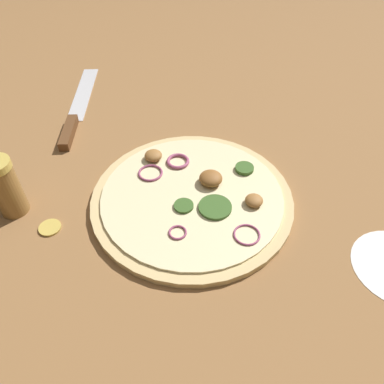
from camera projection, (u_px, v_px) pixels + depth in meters
name	position (u px, v px, depth m)	size (l,w,h in m)	color
ground_plane	(192.00, 201.00, 0.64)	(3.00, 3.00, 0.00)	olive
pizza	(193.00, 197.00, 0.63)	(0.34, 0.34, 0.04)	#D6B77A
knife	(75.00, 116.00, 0.81)	(0.25, 0.27, 0.02)	silver
spice_jar	(5.00, 187.00, 0.58)	(0.05, 0.05, 0.10)	olive
loose_cap	(50.00, 227.00, 0.59)	(0.03, 0.03, 0.01)	gold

